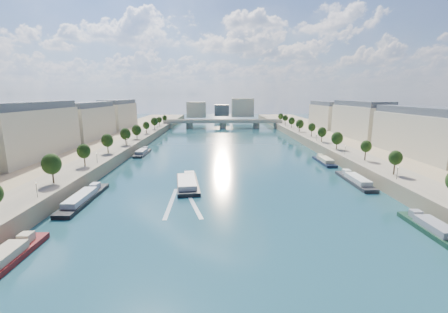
{
  "coord_description": "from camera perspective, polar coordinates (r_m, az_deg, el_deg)",
  "views": [
    {
      "loc": [
        -4.68,
        -46.21,
        31.85
      ],
      "look_at": [
        -2.1,
        82.38,
        5.0
      ],
      "focal_mm": 24.0,
      "sensor_mm": 36.0,
      "label": 1
    }
  ],
  "objects": [
    {
      "name": "buildings_right",
      "position": [
        182.51,
        28.43,
        5.54
      ],
      "size": [
        16.0,
        226.0,
        23.2
      ],
      "color": "beige",
      "rests_on": "ground"
    },
    {
      "name": "moored_barges_right",
      "position": [
        102.81,
        28.38,
        -7.23
      ],
      "size": [
        5.0,
        127.86,
        3.6
      ],
      "color": "black",
      "rests_on": "ground"
    },
    {
      "name": "bridge",
      "position": [
        287.54,
        -0.21,
        6.45
      ],
      "size": [
        112.0,
        12.0,
        8.15
      ],
      "color": "#C1B79E",
      "rests_on": "ground"
    },
    {
      "name": "skyline",
      "position": [
        366.22,
        0.09,
        9.1
      ],
      "size": [
        79.0,
        42.0,
        22.0
      ],
      "color": "beige",
      "rests_on": "ground"
    },
    {
      "name": "quay_left",
      "position": [
        163.62,
        -25.42,
        0.3
      ],
      "size": [
        44.0,
        520.0,
        5.0
      ],
      "primitive_type": "cube",
      "color": "#9E8460",
      "rests_on": "ground"
    },
    {
      "name": "trees_left",
      "position": [
        157.97,
        -19.75,
        3.32
      ],
      "size": [
        4.8,
        268.8,
        8.26
      ],
      "color": "#382B1E",
      "rests_on": "ground"
    },
    {
      "name": "buildings_left",
      "position": [
        178.1,
        -28.09,
        5.45
      ],
      "size": [
        16.0,
        226.0,
        23.2
      ],
      "color": "beige",
      "rests_on": "ground"
    },
    {
      "name": "pave_left",
      "position": [
        157.58,
        -20.53,
        1.24
      ],
      "size": [
        14.0,
        520.0,
        0.1
      ],
      "primitive_type": "cube",
      "color": "gray",
      "rests_on": "quay_left"
    },
    {
      "name": "lamps_right",
      "position": [
        163.44,
        19.37,
        2.65
      ],
      "size": [
        0.36,
        200.36,
        4.28
      ],
      "color": "black",
      "rests_on": "ground"
    },
    {
      "name": "moored_barges_left",
      "position": [
        94.2,
        -27.09,
        -8.78
      ],
      "size": [
        5.0,
        160.67,
        3.6
      ],
      "color": "#171632",
      "rests_on": "ground"
    },
    {
      "name": "lamps_left",
      "position": [
        146.35,
        -20.21,
        1.6
      ],
      "size": [
        0.36,
        200.36,
        4.28
      ],
      "color": "black",
      "rests_on": "ground"
    },
    {
      "name": "ground",
      "position": [
        149.71,
        0.67,
        -0.49
      ],
      "size": [
        700.0,
        700.0,
        0.0
      ],
      "primitive_type": "plane",
      "color": "#0C3235",
      "rests_on": "ground"
    },
    {
      "name": "tour_barge",
      "position": [
        107.08,
        -7.01,
        -5.08
      ],
      "size": [
        10.89,
        26.47,
        3.63
      ],
      "rotation": [
        0.0,
        0.0,
        0.14
      ],
      "color": "black",
      "rests_on": "ground"
    },
    {
      "name": "quay_right",
      "position": [
        167.69,
        26.09,
        0.5
      ],
      "size": [
        44.0,
        520.0,
        5.0
      ],
      "primitive_type": "cube",
      "color": "#9E8460",
      "rests_on": "ground"
    },
    {
      "name": "wake",
      "position": [
        91.68,
        -8.04,
        -8.64
      ],
      "size": [
        11.22,
        26.02,
        0.04
      ],
      "color": "silver",
      "rests_on": "ground"
    },
    {
      "name": "pave_right",
      "position": [
        160.93,
        21.41,
        1.39
      ],
      "size": [
        14.0,
        520.0,
        0.1
      ],
      "primitive_type": "cube",
      "color": "gray",
      "rests_on": "quay_right"
    },
    {
      "name": "trees_right",
      "position": [
        168.58,
        19.64,
        3.82
      ],
      "size": [
        4.8,
        268.8,
        8.26
      ],
      "color": "#382B1E",
      "rests_on": "ground"
    }
  ]
}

